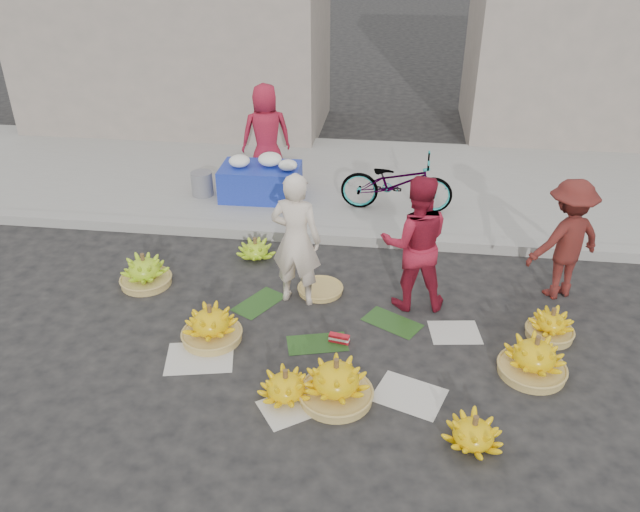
# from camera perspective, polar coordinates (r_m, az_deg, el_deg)

# --- Properties ---
(ground) EXTENTS (80.00, 80.00, 0.00)m
(ground) POSITION_cam_1_polar(r_m,az_deg,el_deg) (7.01, 0.78, -7.10)
(ground) COLOR black
(ground) RESTS_ON ground
(curb) EXTENTS (40.00, 0.25, 0.15)m
(curb) POSITION_cam_1_polar(r_m,az_deg,el_deg) (8.83, 2.46, 1.74)
(curb) COLOR gray
(curb) RESTS_ON ground
(sidewalk) EXTENTS (40.00, 4.00, 0.12)m
(sidewalk) POSITION_cam_1_polar(r_m,az_deg,el_deg) (10.74, 3.49, 6.82)
(sidewalk) COLOR gray
(sidewalk) RESTS_ON ground
(building_left) EXTENTS (6.00, 3.00, 4.00)m
(building_left) POSITION_cam_1_polar(r_m,az_deg,el_deg) (13.79, -13.10, 19.61)
(building_left) COLOR gray
(building_left) RESTS_ON sidewalk
(building_right) EXTENTS (5.00, 3.00, 5.00)m
(building_right) POSITION_cam_1_polar(r_m,az_deg,el_deg) (13.96, 25.03, 19.99)
(building_right) COLOR gray
(building_right) RESTS_ON sidewalk
(newspaper_scatter) EXTENTS (3.20, 1.80, 0.00)m
(newspaper_scatter) POSITION_cam_1_polar(r_m,az_deg,el_deg) (6.39, -0.07, -11.30)
(newspaper_scatter) COLOR beige
(newspaper_scatter) RESTS_ON ground
(banana_leaves) EXTENTS (2.00, 1.00, 0.00)m
(banana_leaves) POSITION_cam_1_polar(r_m,az_deg,el_deg) (7.18, 0.17, -6.07)
(banana_leaves) COLOR #1D4216
(banana_leaves) RESTS_ON ground
(banana_bunch_0) EXTENTS (0.70, 0.70, 0.45)m
(banana_bunch_0) POSITION_cam_1_polar(r_m,az_deg,el_deg) (6.92, -9.94, -6.21)
(banana_bunch_0) COLOR #A98946
(banana_bunch_0) RESTS_ON ground
(banana_bunch_1) EXTENTS (0.54, 0.54, 0.33)m
(banana_bunch_1) POSITION_cam_1_polar(r_m,az_deg,el_deg) (6.12, -3.15, -11.75)
(banana_bunch_1) COLOR yellow
(banana_bunch_1) RESTS_ON ground
(banana_bunch_2) EXTENTS (0.71, 0.71, 0.48)m
(banana_bunch_2) POSITION_cam_1_polar(r_m,az_deg,el_deg) (6.06, 1.48, -11.43)
(banana_bunch_2) COLOR #A98946
(banana_bunch_2) RESTS_ON ground
(banana_bunch_3) EXTENTS (0.66, 0.66, 0.33)m
(banana_bunch_3) POSITION_cam_1_polar(r_m,az_deg,el_deg) (5.83, 13.87, -15.39)
(banana_bunch_3) COLOR yellow
(banana_bunch_3) RESTS_ON ground
(banana_bunch_4) EXTENTS (0.73, 0.73, 0.46)m
(banana_bunch_4) POSITION_cam_1_polar(r_m,az_deg,el_deg) (6.71, 18.99, -8.79)
(banana_bunch_4) COLOR #A98946
(banana_bunch_4) RESTS_ON ground
(banana_bunch_5) EXTENTS (0.50, 0.50, 0.37)m
(banana_bunch_5) POSITION_cam_1_polar(r_m,az_deg,el_deg) (7.33, 20.36, -5.97)
(banana_bunch_5) COLOR #A98946
(banana_bunch_5) RESTS_ON ground
(banana_bunch_6) EXTENTS (0.65, 0.65, 0.43)m
(banana_bunch_6) POSITION_cam_1_polar(r_m,az_deg,el_deg) (8.09, -15.74, -1.36)
(banana_bunch_6) COLOR #A98946
(banana_bunch_6) RESTS_ON ground
(banana_bunch_7) EXTENTS (0.61, 0.61, 0.30)m
(banana_bunch_7) POSITION_cam_1_polar(r_m,az_deg,el_deg) (8.44, -5.92, 0.61)
(banana_bunch_7) COLOR #82BE1B
(banana_bunch_7) RESTS_ON ground
(basket_spare) EXTENTS (0.56, 0.56, 0.06)m
(basket_spare) POSITION_cam_1_polar(r_m,az_deg,el_deg) (7.71, 0.03, -3.08)
(basket_spare) COLOR #A98946
(basket_spare) RESTS_ON ground
(incense_stack) EXTENTS (0.23, 0.11, 0.09)m
(incense_stack) POSITION_cam_1_polar(r_m,az_deg,el_deg) (6.86, 1.77, -7.54)
(incense_stack) COLOR red
(incense_stack) RESTS_ON ground
(vendor_cream) EXTENTS (0.65, 0.48, 1.64)m
(vendor_cream) POSITION_cam_1_polar(r_m,az_deg,el_deg) (7.17, -2.20, 1.49)
(vendor_cream) COLOR beige
(vendor_cream) RESTS_ON ground
(vendor_red) EXTENTS (0.86, 0.71, 1.64)m
(vendor_red) POSITION_cam_1_polar(r_m,az_deg,el_deg) (7.17, 8.68, 1.16)
(vendor_red) COLOR #A91A2E
(vendor_red) RESTS_ON ground
(man_striped) EXTENTS (1.12, 0.95, 1.50)m
(man_striped) POSITION_cam_1_polar(r_m,az_deg,el_deg) (7.86, 21.59, 1.40)
(man_striped) COLOR maroon
(man_striped) RESTS_ON ground
(flower_table) EXTENTS (1.24, 0.79, 0.71)m
(flower_table) POSITION_cam_1_polar(r_m,az_deg,el_deg) (9.91, -5.41, 6.96)
(flower_table) COLOR #182BA1
(flower_table) RESTS_ON sidewalk
(grey_bucket) EXTENTS (0.34, 0.34, 0.38)m
(grey_bucket) POSITION_cam_1_polar(r_m,az_deg,el_deg) (10.15, -10.73, 6.51)
(grey_bucket) COLOR slate
(grey_bucket) RESTS_ON sidewalk
(flower_vendor) EXTENTS (0.93, 0.76, 1.64)m
(flower_vendor) POSITION_cam_1_polar(r_m,az_deg,el_deg) (10.29, -4.94, 10.98)
(flower_vendor) COLOR #A91A2E
(flower_vendor) RESTS_ON sidewalk
(bicycle) EXTENTS (0.63, 1.69, 0.88)m
(bicycle) POSITION_cam_1_polar(r_m,az_deg,el_deg) (9.44, 7.01, 6.66)
(bicycle) COLOR gray
(bicycle) RESTS_ON sidewalk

